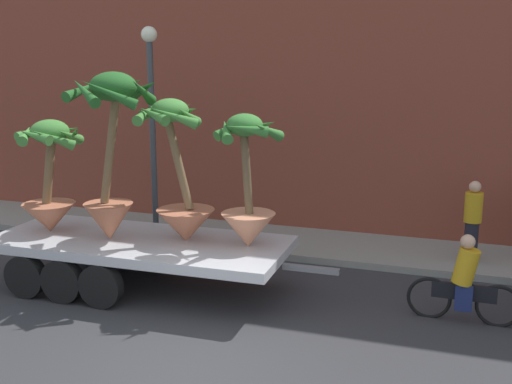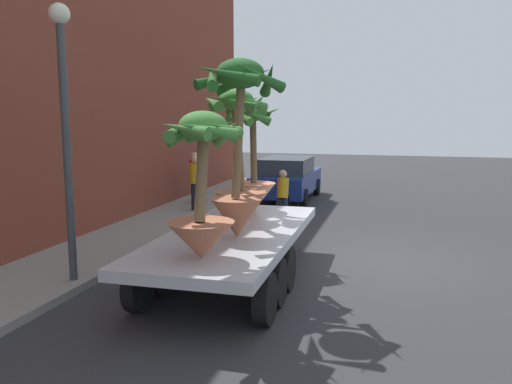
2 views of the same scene
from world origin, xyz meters
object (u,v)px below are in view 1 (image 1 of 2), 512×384
object	(u,v)px
cyclist	(465,284)
potted_palm_extra	(248,194)
potted_palm_front	(180,185)
street_lamp	(152,106)
potted_palm_rear	(111,154)
flatbed_trailer	(128,249)
pedestrian_far_left	(472,220)
potted_palm_middle	(50,180)

from	to	relation	value
cyclist	potted_palm_extra	bearing A→B (deg)	-177.44
potted_palm_front	street_lamp	bearing A→B (deg)	126.44
potted_palm_rear	street_lamp	size ratio (longest dim) A/B	0.64
potted_palm_front	street_lamp	world-z (taller)	street_lamp
flatbed_trailer	pedestrian_far_left	bearing A→B (deg)	27.40
cyclist	street_lamp	bearing A→B (deg)	161.38
flatbed_trailer	potted_palm_rear	bearing A→B (deg)	-119.01
flatbed_trailer	potted_palm_rear	xyz separation A→B (m)	(-0.12, -0.21, 1.84)
potted_palm_extra	pedestrian_far_left	xyz separation A→B (m)	(3.85, 3.00, -0.90)
potted_palm_rear	potted_palm_front	bearing A→B (deg)	16.96
potted_palm_middle	cyclist	bearing A→B (deg)	3.63
cyclist	street_lamp	xyz separation A→B (m)	(-6.92, 2.33, 2.56)
potted_palm_middle	cyclist	size ratio (longest dim) A/B	1.19
potted_palm_rear	flatbed_trailer	bearing A→B (deg)	60.99
potted_palm_middle	pedestrian_far_left	xyz separation A→B (m)	(7.76, 3.32, -0.96)
pedestrian_far_left	flatbed_trailer	bearing A→B (deg)	-152.60
potted_palm_extra	cyclist	world-z (taller)	potted_palm_extra
potted_palm_middle	potted_palm_extra	world-z (taller)	potted_palm_extra
potted_palm_middle	potted_palm_front	bearing A→B (deg)	5.49
flatbed_trailer	cyclist	world-z (taller)	cyclist
potted_palm_extra	cyclist	distance (m)	3.96
potted_palm_front	potted_palm_extra	size ratio (longest dim) A/B	1.10
potted_palm_extra	cyclist	bearing A→B (deg)	2.56
potted_palm_middle	street_lamp	world-z (taller)	street_lamp
potted_palm_rear	potted_palm_extra	size ratio (longest dim) A/B	1.29
cyclist	street_lamp	size ratio (longest dim) A/B	0.38
potted_palm_middle	potted_palm_extra	xyz separation A→B (m)	(3.91, 0.32, -0.06)
potted_palm_front	pedestrian_far_left	world-z (taller)	potted_palm_front
potted_palm_extra	street_lamp	distance (m)	4.25
flatbed_trailer	pedestrian_far_left	distance (m)	6.98
potted_palm_middle	street_lamp	bearing A→B (deg)	75.44
potted_palm_rear	potted_palm_extra	xyz separation A→B (m)	(2.46, 0.42, -0.66)
potted_palm_rear	pedestrian_far_left	xyz separation A→B (m)	(6.31, 3.42, -1.56)
potted_palm_front	cyclist	size ratio (longest dim) A/B	1.43
flatbed_trailer	street_lamp	distance (m)	3.77
potted_palm_rear	potted_palm_extra	bearing A→B (deg)	9.77
flatbed_trailer	street_lamp	size ratio (longest dim) A/B	1.37
potted_palm_front	cyclist	bearing A→B (deg)	2.65
pedestrian_far_left	potted_palm_front	bearing A→B (deg)	-149.19
potted_palm_rear	potted_palm_middle	distance (m)	1.57
cyclist	potted_palm_front	bearing A→B (deg)	-177.35
flatbed_trailer	street_lamp	bearing A→B (deg)	107.09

